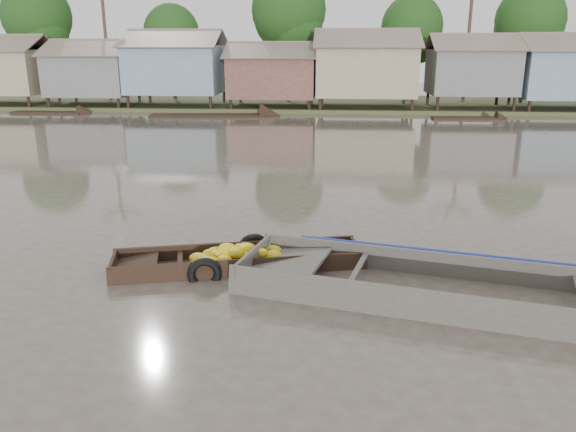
{
  "coord_description": "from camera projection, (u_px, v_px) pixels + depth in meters",
  "views": [
    {
      "loc": [
        0.56,
        -9.89,
        4.24
      ],
      "look_at": [
        -0.39,
        1.41,
        0.8
      ],
      "focal_mm": 35.0,
      "sensor_mm": 36.0,
      "label": 1
    }
  ],
  "objects": [
    {
      "name": "viewer_boat",
      "position": [
        464.0,
        296.0,
        9.75
      ],
      "size": [
        8.24,
        3.88,
        0.64
      ],
      "rotation": [
        0.0,
        0.0,
        -0.24
      ],
      "color": "#3E3A34",
      "rests_on": "ground"
    },
    {
      "name": "ground",
      "position": [
        302.0,
        278.0,
        10.7
      ],
      "size": [
        120.0,
        120.0,
        0.0
      ],
      "primitive_type": "plane",
      "color": "#483F37",
      "rests_on": "ground"
    },
    {
      "name": "distant_boats",
      "position": [
        461.0,
        124.0,
        32.29
      ],
      "size": [
        46.85,
        14.24,
        0.35
      ],
      "color": "black",
      "rests_on": "ground"
    },
    {
      "name": "riverbank",
      "position": [
        371.0,
        63.0,
        39.95
      ],
      "size": [
        120.0,
        12.47,
        10.22
      ],
      "color": "#384723",
      "rests_on": "ground"
    },
    {
      "name": "banana_boat",
      "position": [
        236.0,
        261.0,
        11.23
      ],
      "size": [
        5.13,
        2.4,
        0.71
      ],
      "rotation": [
        0.0,
        0.0,
        0.25
      ],
      "color": "black",
      "rests_on": "ground"
    }
  ]
}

